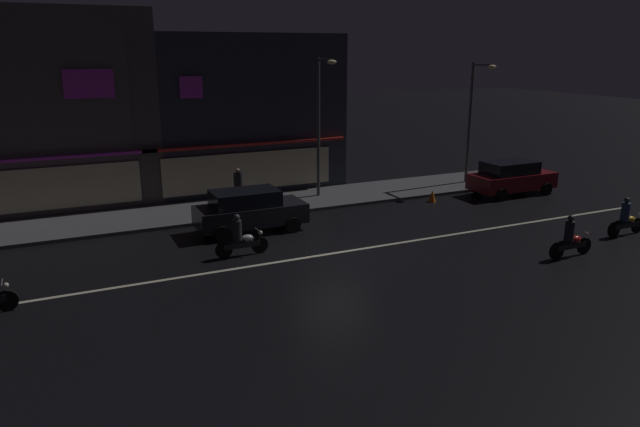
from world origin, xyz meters
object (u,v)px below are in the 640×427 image
object	(u,v)px
streetlamp_east	(473,112)
parked_car_near_kerb	(249,210)
motorcycle_following	(626,219)
pedestrian_on_sidewalk	(239,189)
motorcycle_trailing_far	(240,239)
motorcycle_opposite_lane	(570,240)
streetlamp_mid	(320,116)
parked_car_trailing	(511,177)
traffic_cone	(432,196)

from	to	relation	value
streetlamp_east	parked_car_near_kerb	distance (m)	13.75
motorcycle_following	pedestrian_on_sidewalk	bearing A→B (deg)	-39.75
motorcycle_trailing_far	motorcycle_following	bearing A→B (deg)	-12.34
parked_car_near_kerb	motorcycle_following	bearing A→B (deg)	-27.07
streetlamp_east	motorcycle_following	bearing A→B (deg)	-90.67
motorcycle_following	motorcycle_opposite_lane	world-z (taller)	same
pedestrian_on_sidewalk	motorcycle_trailing_far	xyz separation A→B (m)	(-1.82, -5.98, -0.30)
streetlamp_mid	motorcycle_following	size ratio (longest dim) A/B	3.40
streetlamp_east	parked_car_trailing	xyz separation A→B (m)	(0.57, -2.50, -2.98)
streetlamp_east	parked_car_near_kerb	size ratio (longest dim) A/B	1.44
parked_car_near_kerb	motorcycle_trailing_far	size ratio (longest dim) A/B	2.26
streetlamp_east	motorcycle_trailing_far	xyz separation A→B (m)	(-14.32, -5.54, -3.21)
motorcycle_opposite_lane	traffic_cone	size ratio (longest dim) A/B	3.45
traffic_cone	streetlamp_mid	bearing A→B (deg)	149.65
streetlamp_mid	pedestrian_on_sidewalk	xyz separation A→B (m)	(-4.11, -0.15, -3.06)
pedestrian_on_sidewalk	motorcycle_opposite_lane	distance (m)	13.81
streetlamp_mid	pedestrian_on_sidewalk	distance (m)	5.13
streetlamp_east	motorcycle_trailing_far	world-z (taller)	streetlamp_east
streetlamp_mid	motorcycle_following	xyz separation A→B (m)	(8.28, -10.14, -3.36)
motorcycle_following	motorcycle_opposite_lane	bearing A→B (deg)	12.24
streetlamp_mid	parked_car_near_kerb	distance (m)	6.66
streetlamp_mid	parked_car_near_kerb	xyz separation A→B (m)	(-4.72, -3.49, -3.13)
pedestrian_on_sidewalk	motorcycle_trailing_far	distance (m)	6.26
motorcycle_opposite_lane	motorcycle_trailing_far	size ratio (longest dim) A/B	1.00
streetlamp_mid	parked_car_near_kerb	size ratio (longest dim) A/B	1.50
pedestrian_on_sidewalk	streetlamp_mid	bearing A→B (deg)	-122.33
motorcycle_opposite_lane	traffic_cone	distance (m)	8.38
streetlamp_east	parked_car_trailing	bearing A→B (deg)	-77.16
traffic_cone	motorcycle_trailing_far	bearing A→B (deg)	-161.81
parked_car_near_kerb	motorcycle_following	xyz separation A→B (m)	(13.00, -6.64, -0.24)
pedestrian_on_sidewalk	motorcycle_opposite_lane	size ratio (longest dim) A/B	0.91
parked_car_near_kerb	streetlamp_mid	bearing A→B (deg)	36.48
streetlamp_mid	motorcycle_trailing_far	size ratio (longest dim) A/B	3.40
streetlamp_east	pedestrian_on_sidewalk	xyz separation A→B (m)	(-12.50, 0.45, -2.91)
motorcycle_trailing_far	traffic_cone	size ratio (longest dim) A/B	3.45
motorcycle_opposite_lane	motorcycle_following	bearing A→B (deg)	-167.83
parked_car_trailing	motorcycle_opposite_lane	distance (m)	9.18
pedestrian_on_sidewalk	motorcycle_following	bearing A→B (deg)	-163.36
traffic_cone	motorcycle_following	bearing A→B (deg)	-63.64
parked_car_near_kerb	parked_car_trailing	distance (m)	13.69
motorcycle_trailing_far	streetlamp_east	bearing A→B (deg)	24.53
streetlamp_east	motorcycle_following	world-z (taller)	streetlamp_east
streetlamp_east	parked_car_trailing	size ratio (longest dim) A/B	1.44
parked_car_trailing	motorcycle_trailing_far	world-z (taller)	parked_car_trailing
streetlamp_mid	parked_car_trailing	distance (m)	9.98
parked_car_near_kerb	motorcycle_following	world-z (taller)	parked_car_near_kerb
pedestrian_on_sidewalk	traffic_cone	bearing A→B (deg)	-140.72
parked_car_near_kerb	traffic_cone	distance (m)	9.36
streetlamp_mid	motorcycle_opposite_lane	size ratio (longest dim) A/B	3.40
parked_car_trailing	motorcycle_following	distance (m)	7.07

